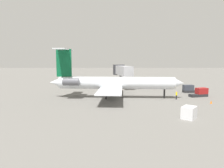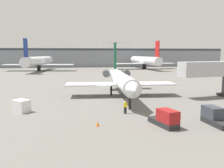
# 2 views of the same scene
# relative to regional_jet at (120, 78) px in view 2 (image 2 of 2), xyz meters

# --- Properties ---
(ground_plane) EXTENTS (400.00, 400.00, 0.10)m
(ground_plane) POSITION_rel_regional_jet_xyz_m (-3.25, -1.34, -3.35)
(ground_plane) COLOR #66635E
(regional_jet) EXTENTS (20.05, 28.17, 10.21)m
(regional_jet) POSITION_rel_regional_jet_xyz_m (0.00, 0.00, 0.00)
(regional_jet) COLOR silver
(regional_jet) RESTS_ON ground_plane
(jet_bridge) EXTENTS (13.42, 5.15, 6.64)m
(jet_bridge) POSITION_rel_regional_jet_xyz_m (17.10, -3.30, 1.62)
(jet_bridge) COLOR #ADADB2
(jet_bridge) RESTS_ON ground_plane
(ground_crew_marshaller) EXTENTS (0.47, 0.39, 1.69)m
(ground_crew_marshaller) POSITION_rel_regional_jet_xyz_m (-1.84, -13.16, -2.44)
(ground_crew_marshaller) COLOR black
(ground_crew_marshaller) RESTS_ON ground_plane
(baggage_tug_lead) EXTENTS (1.60, 4.07, 1.90)m
(baggage_tug_lead) POSITION_rel_regional_jet_xyz_m (6.86, -19.33, -2.46)
(baggage_tug_lead) COLOR #262628
(baggage_tug_lead) RESTS_ON ground_plane
(baggage_tug_trailing) EXTENTS (2.36, 4.22, 1.90)m
(baggage_tug_trailing) POSITION_rel_regional_jet_xyz_m (1.23, -19.39, -2.46)
(baggage_tug_trailing) COLOR #262628
(baggage_tug_trailing) RESTS_ON ground_plane
(cargo_container_uld) EXTENTS (2.54, 2.49, 1.65)m
(cargo_container_uld) POSITION_rel_regional_jet_xyz_m (-15.35, -10.28, -2.48)
(cargo_container_uld) COLOR silver
(cargo_container_uld) RESTS_ON ground_plane
(traffic_cone_near) EXTENTS (0.36, 0.36, 0.55)m
(traffic_cone_near) POSITION_rel_regional_jet_xyz_m (-5.93, -18.15, -3.02)
(traffic_cone_near) COLOR orange
(traffic_cone_near) RESTS_ON ground_plane
(terminal_building) EXTENTS (168.38, 18.83, 10.70)m
(terminal_building) POSITION_rel_regional_jet_xyz_m (-3.25, 104.03, 2.07)
(terminal_building) COLOR gray
(terminal_building) RESTS_ON ground_plane
(parked_airliner_west_end) EXTENTS (31.68, 37.29, 13.45)m
(parked_airliner_west_end) POSITION_rel_regional_jet_xyz_m (-24.09, 68.87, 1.02)
(parked_airliner_west_end) COLOR silver
(parked_airliner_west_end) RESTS_ON ground_plane
(parked_airliner_west_mid) EXTENTS (30.80, 36.48, 13.23)m
(parked_airliner_west_mid) POSITION_rel_regional_jet_xyz_m (26.53, 74.23, 0.91)
(parked_airliner_west_mid) COLOR silver
(parked_airliner_west_mid) RESTS_ON ground_plane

